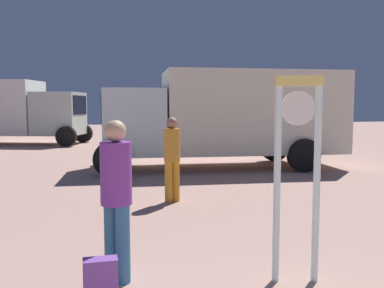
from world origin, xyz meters
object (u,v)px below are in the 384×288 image
at_px(standing_clock, 297,159).
at_px(person_distant, 172,155).
at_px(box_truck_near, 229,115).
at_px(backpack, 101,283).
at_px(person_near_clock, 116,192).
at_px(box_truck_far, 3,110).

bearing_deg(standing_clock, person_distant, 97.67).
xyz_separation_m(person_distant, box_truck_near, (2.50, 3.93, 0.65)).
xyz_separation_m(backpack, box_truck_near, (3.94, 7.77, 1.32)).
bearing_deg(backpack, person_near_clock, 70.20).
bearing_deg(box_truck_near, backpack, -116.88).
relative_size(person_distant, box_truck_near, 0.22).
xyz_separation_m(person_near_clock, backpack, (-0.19, -0.52, -0.71)).
height_order(standing_clock, backpack, standing_clock).
bearing_deg(box_truck_far, standing_clock, -71.56).
distance_m(backpack, box_truck_far, 17.98).
distance_m(person_near_clock, person_distant, 3.56).
relative_size(standing_clock, box_truck_far, 0.27).
bearing_deg(standing_clock, backpack, -178.02).
xyz_separation_m(box_truck_near, box_truck_far, (-7.81, 9.73, 0.08)).
height_order(backpack, box_truck_far, box_truck_far).
height_order(person_near_clock, backpack, person_near_clock).
height_order(person_near_clock, person_distant, person_near_clock).
bearing_deg(backpack, box_truck_near, 63.12).
bearing_deg(person_near_clock, person_distant, 69.36).
bearing_deg(box_truck_far, backpack, -77.55).
xyz_separation_m(standing_clock, person_distant, (-0.51, 3.78, -0.38)).
xyz_separation_m(standing_clock, box_truck_near, (1.99, 7.71, 0.27)).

